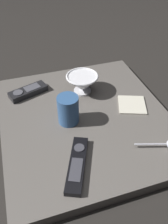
{
  "coord_description": "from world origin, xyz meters",
  "views": [
    {
      "loc": [
        -0.2,
        -0.61,
        0.63
      ],
      "look_at": [
        -0.0,
        -0.0,
        0.06
      ],
      "focal_mm": 38.09,
      "sensor_mm": 36.0,
      "label": 1
    }
  ],
  "objects_px": {
    "tv_remote_near": "(77,164)",
    "folded_napkin": "(132,105)",
    "teaspoon": "(168,144)",
    "tv_remote_far": "(28,91)",
    "cereal_bowl": "(82,83)",
    "coffee_mug": "(68,110)"
  },
  "relations": [
    {
      "from": "cereal_bowl",
      "to": "folded_napkin",
      "type": "bearing_deg",
      "value": -42.85
    },
    {
      "from": "teaspoon",
      "to": "tv_remote_near",
      "type": "bearing_deg",
      "value": 176.49
    },
    {
      "from": "cereal_bowl",
      "to": "tv_remote_near",
      "type": "bearing_deg",
      "value": -109.95
    },
    {
      "from": "coffee_mug",
      "to": "tv_remote_near",
      "type": "xyz_separation_m",
      "value": [
        -0.03,
        -0.2,
        -0.04
      ]
    },
    {
      "from": "tv_remote_near",
      "to": "tv_remote_far",
      "type": "xyz_separation_m",
      "value": [
        -0.09,
        0.4,
        0.0
      ]
    },
    {
      "from": "tv_remote_near",
      "to": "cereal_bowl",
      "type": "bearing_deg",
      "value": 70.05
    },
    {
      "from": "tv_remote_near",
      "to": "tv_remote_far",
      "type": "bearing_deg",
      "value": 102.32
    },
    {
      "from": "teaspoon",
      "to": "folded_napkin",
      "type": "xyz_separation_m",
      "value": [
        -0.01,
        0.22,
        -0.01
      ]
    },
    {
      "from": "teaspoon",
      "to": "tv_remote_near",
      "type": "distance_m",
      "value": 0.3
    },
    {
      "from": "tv_remote_far",
      "to": "tv_remote_near",
      "type": "bearing_deg",
      "value": -77.68
    },
    {
      "from": "tv_remote_near",
      "to": "tv_remote_far",
      "type": "height_order",
      "value": "tv_remote_far"
    },
    {
      "from": "tv_remote_near",
      "to": "folded_napkin",
      "type": "relative_size",
      "value": 1.47
    },
    {
      "from": "tv_remote_near",
      "to": "folded_napkin",
      "type": "distance_m",
      "value": 0.35
    },
    {
      "from": "teaspoon",
      "to": "tv_remote_near",
      "type": "xyz_separation_m",
      "value": [
        -0.3,
        0.02,
        -0.0
      ]
    },
    {
      "from": "teaspoon",
      "to": "tv_remote_far",
      "type": "distance_m",
      "value": 0.57
    },
    {
      "from": "cereal_bowl",
      "to": "teaspoon",
      "type": "distance_m",
      "value": 0.4
    },
    {
      "from": "cereal_bowl",
      "to": "tv_remote_near",
      "type": "relative_size",
      "value": 0.65
    },
    {
      "from": "tv_remote_far",
      "to": "folded_napkin",
      "type": "distance_m",
      "value": 0.42
    },
    {
      "from": "teaspoon",
      "to": "tv_remote_far",
      "type": "relative_size",
      "value": 0.77
    },
    {
      "from": "cereal_bowl",
      "to": "coffee_mug",
      "type": "distance_m",
      "value": 0.18
    },
    {
      "from": "teaspoon",
      "to": "folded_napkin",
      "type": "distance_m",
      "value": 0.22
    },
    {
      "from": "folded_napkin",
      "to": "tv_remote_near",
      "type": "bearing_deg",
      "value": -143.93
    }
  ]
}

